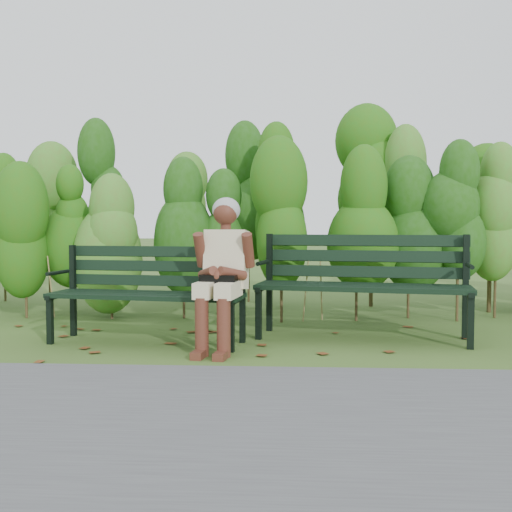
{
  "coord_description": "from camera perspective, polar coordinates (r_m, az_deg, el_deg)",
  "views": [
    {
      "loc": [
        0.32,
        -5.21,
        1.04
      ],
      "look_at": [
        0.0,
        0.35,
        0.75
      ],
      "focal_mm": 42.0,
      "sensor_mm": 36.0,
      "label": 1
    }
  ],
  "objects": [
    {
      "name": "ground",
      "position": [
        5.32,
        -0.22,
        -8.28
      ],
      "size": [
        80.0,
        80.0,
        0.0
      ],
      "primitive_type": "plane",
      "color": "#3A5320"
    },
    {
      "name": "footpath",
      "position": [
        3.2,
        -2.71,
        -15.9
      ],
      "size": [
        60.0,
        2.5,
        0.01
      ],
      "primitive_type": "cube",
      "color": "#474749",
      "rests_on": "ground"
    },
    {
      "name": "hedge_band",
      "position": [
        7.08,
        0.7,
        4.74
      ],
      "size": [
        11.04,
        1.67,
        2.42
      ],
      "color": "#47381E",
      "rests_on": "ground"
    },
    {
      "name": "leaf_litter",
      "position": [
        5.1,
        0.78,
        -8.77
      ],
      "size": [
        5.65,
        2.15,
        0.01
      ],
      "color": "brown",
      "rests_on": "ground"
    },
    {
      "name": "bench_left",
      "position": [
        5.41,
        -10.03,
        -2.78
      ],
      "size": [
        1.77,
        0.8,
        0.85
      ],
      "color": "black",
      "rests_on": "ground"
    },
    {
      "name": "bench_right",
      "position": [
        5.6,
        10.15,
        -1.96
      ],
      "size": [
        1.99,
        0.96,
        0.95
      ],
      "color": "black",
      "rests_on": "ground"
    },
    {
      "name": "seated_woman",
      "position": [
        5.0,
        -3.21,
        -0.76
      ],
      "size": [
        0.53,
        0.78,
        1.27
      ],
      "color": "beige",
      "rests_on": "ground"
    }
  ]
}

